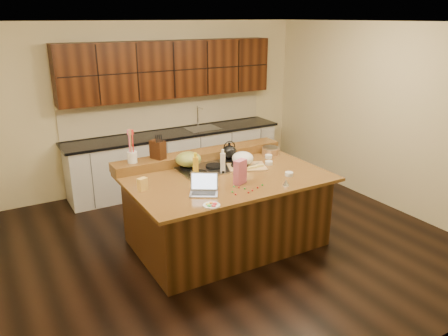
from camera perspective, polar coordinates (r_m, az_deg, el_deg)
room at (r=5.20m, az=0.28°, el=3.48°), size 5.52×5.02×2.72m
island at (r=5.51m, az=0.26°, el=-5.42°), size 2.40×1.60×0.92m
back_ledge at (r=5.90m, az=-3.16°, el=1.62°), size 2.40×0.30×0.12m
cooktop at (r=5.58m, az=-1.28°, el=0.11°), size 0.92×0.52×0.05m
back_counter at (r=7.35m, az=-6.48°, el=5.11°), size 3.70×0.66×2.40m
kettle at (r=5.79m, az=0.69°, el=2.09°), size 0.26×0.26×0.18m
green_bowl at (r=5.52m, az=-4.67°, el=1.15°), size 0.42×0.42×0.18m
laptop at (r=4.80m, az=-2.63°, el=-2.62°), size 0.39×0.37×0.21m
oil_bottle at (r=5.20m, az=-3.72°, el=0.01°), size 0.09×0.09×0.27m
vinegar_bottle at (r=5.39m, az=-0.16°, el=0.66°), size 0.07×0.07×0.25m
wooden_tray at (r=5.62m, az=2.58°, el=1.02°), size 0.58×0.50×0.19m
ramekin_a at (r=5.38m, az=8.49°, el=-0.77°), size 0.10×0.10×0.04m
ramekin_b at (r=5.75m, az=5.87°, el=0.69°), size 0.10×0.10×0.04m
ramekin_c at (r=6.01m, az=5.85°, el=1.51°), size 0.12×0.12×0.04m
strainer_bowl at (r=6.17m, az=6.07°, el=2.19°), size 0.30×0.30×0.09m
kitchen_timer at (r=5.06m, az=8.08°, el=-1.89°), size 0.08×0.08×0.07m
pink_bag at (r=5.04m, az=2.12°, el=-0.50°), size 0.17×0.13×0.29m
candy_plate at (r=4.50m, az=-1.64°, el=-4.89°), size 0.23×0.23×0.01m
package_box at (r=4.95m, az=-10.61°, el=-2.08°), size 0.12×0.10×0.14m
utensil_crock at (r=5.52m, az=-11.90°, el=1.40°), size 0.15×0.15×0.14m
knife_block at (r=5.62m, az=-8.64°, el=2.40°), size 0.18×0.22×0.23m
gumdrop_0 at (r=4.87m, az=3.73°, el=-2.93°), size 0.02×0.02×0.02m
gumdrop_1 at (r=5.03m, az=5.02°, el=-2.21°), size 0.02×0.02×0.02m
gumdrop_2 at (r=4.95m, az=4.42°, el=-2.56°), size 0.02×0.02×0.02m
gumdrop_3 at (r=4.82m, az=1.10°, el=-3.13°), size 0.02×0.02×0.02m
gumdrop_4 at (r=4.75m, az=1.53°, el=-3.46°), size 0.02×0.02×0.02m
gumdrop_5 at (r=4.96m, az=1.31°, el=-2.45°), size 0.02×0.02×0.02m
gumdrop_6 at (r=4.94m, az=1.97°, el=-2.54°), size 0.02×0.02×0.02m
gumdrop_7 at (r=4.91m, az=2.70°, el=-2.70°), size 0.02×0.02×0.02m
gumdrop_8 at (r=4.81m, az=3.21°, el=-3.21°), size 0.02×0.02×0.02m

